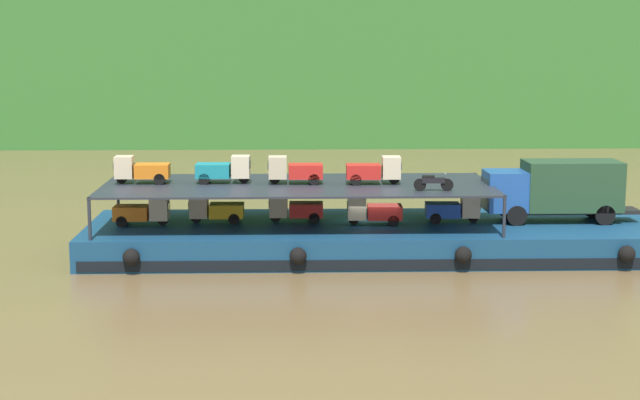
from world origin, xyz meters
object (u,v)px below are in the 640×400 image
object	(u,v)px
mini_truck_upper_stern	(141,170)
mini_truck_upper_fore	(294,170)
mini_truck_lower_stern	(143,211)
mini_truck_upper_bow	(375,170)
mini_truck_lower_mid	(295,208)
mini_truck_upper_mid	(224,169)
mini_truck_lower_bow	(454,209)
mini_truck_lower_aft	(216,209)
cargo_barge	(373,238)
covered_lorry	(556,189)
mini_truck_lower_fore	(373,211)
motorcycle_upper_port	(433,182)

from	to	relation	value
mini_truck_upper_stern	mini_truck_upper_fore	bearing A→B (deg)	-2.49
mini_truck_lower_stern	mini_truck_upper_bow	xyz separation A→B (m)	(11.59, 0.24, 2.00)
mini_truck_lower_mid	mini_truck_upper_fore	distance (m)	2.02
mini_truck_upper_stern	mini_truck_upper_mid	xyz separation A→B (m)	(4.17, 0.00, 0.00)
mini_truck_lower_mid	mini_truck_lower_bow	size ratio (longest dim) A/B	0.99
mini_truck_lower_stern	mini_truck_lower_mid	bearing A→B (deg)	5.08
mini_truck_lower_aft	mini_truck_upper_stern	bearing A→B (deg)	176.57
cargo_barge	covered_lorry	world-z (taller)	covered_lorry
mini_truck_lower_aft	mini_truck_upper_bow	bearing A→B (deg)	-2.12
cargo_barge	mini_truck_upper_stern	world-z (taller)	mini_truck_upper_stern
covered_lorry	mini_truck_lower_fore	bearing A→B (deg)	-176.70
mini_truck_lower_aft	mini_truck_upper_mid	size ratio (longest dim) A/B	1.00
mini_truck_upper_stern	mini_truck_lower_bow	bearing A→B (deg)	-1.57
mini_truck_lower_aft	mini_truck_upper_stern	size ratio (longest dim) A/B	1.00
mini_truck_upper_stern	mini_truck_upper_fore	size ratio (longest dim) A/B	1.00
cargo_barge	mini_truck_upper_stern	xyz separation A→B (m)	(-11.66, 0.62, 3.44)
covered_lorry	mini_truck_lower_stern	xyz separation A→B (m)	(-20.84, -0.39, -1.00)
cargo_barge	mini_truck_lower_fore	size ratio (longest dim) A/B	10.35
mini_truck_upper_stern	mini_truck_lower_stern	bearing A→B (deg)	-80.12
cargo_barge	mini_truck_lower_mid	size ratio (longest dim) A/B	10.37
mini_truck_lower_mid	cargo_barge	bearing A→B (deg)	-7.87
mini_truck_lower_stern	mini_truck_upper_bow	world-z (taller)	mini_truck_upper_bow
cargo_barge	covered_lorry	xyz separation A→B (m)	(9.32, 0.26, 2.44)
mini_truck_lower_stern	mini_truck_lower_aft	size ratio (longest dim) A/B	1.00
mini_truck_lower_mid	mini_truck_upper_stern	bearing A→B (deg)	179.40
mini_truck_lower_fore	mini_truck_upper_stern	bearing A→B (deg)	175.56
covered_lorry	mini_truck_upper_mid	distance (m)	16.84
mini_truck_lower_stern	mini_truck_upper_stern	bearing A→B (deg)	99.88
mini_truck_lower_aft	motorcycle_upper_port	size ratio (longest dim) A/B	1.45
motorcycle_upper_port	mini_truck_lower_fore	bearing A→B (deg)	142.86
mini_truck_upper_stern	mini_truck_upper_mid	distance (m)	4.17
covered_lorry	mini_truck_upper_mid	size ratio (longest dim) A/B	2.85
mini_truck_upper_bow	motorcycle_upper_port	distance (m)	3.56
mini_truck_lower_aft	mini_truck_upper_fore	xyz separation A→B (m)	(3.99, -0.11, 2.00)
mini_truck_lower_bow	mini_truck_upper_stern	world-z (taller)	mini_truck_upper_stern
cargo_barge	mini_truck_upper_stern	distance (m)	12.17
mini_truck_lower_bow	mini_truck_upper_fore	bearing A→B (deg)	179.31
mini_truck_lower_bow	mini_truck_upper_fore	distance (m)	8.31
mini_truck_lower_aft	cargo_barge	bearing A→B (deg)	-2.89
mini_truck_upper_stern	mini_truck_upper_fore	world-z (taller)	same
cargo_barge	mini_truck_upper_bow	xyz separation A→B (m)	(0.06, 0.10, 3.44)
mini_truck_upper_mid	cargo_barge	bearing A→B (deg)	-4.78
mini_truck_lower_stern	mini_truck_lower_aft	distance (m)	3.63
cargo_barge	motorcycle_upper_port	size ratio (longest dim) A/B	15.04
mini_truck_lower_stern	covered_lorry	bearing A→B (deg)	1.08
cargo_barge	covered_lorry	size ratio (longest dim) A/B	3.64
mini_truck_lower_stern	mini_truck_upper_bow	distance (m)	11.76
mini_truck_lower_aft	mini_truck_lower_bow	distance (m)	12.05
mini_truck_upper_stern	motorcycle_upper_port	bearing A→B (deg)	-11.56
covered_lorry	mini_truck_upper_stern	world-z (taller)	mini_truck_upper_stern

